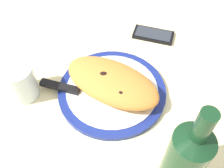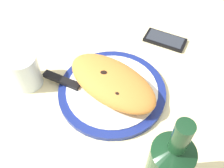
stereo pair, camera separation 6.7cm
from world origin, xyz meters
The scene contains 8 objects.
ground_plane centered at (0.00, 0.00, -1.50)cm, with size 150.00×150.00×3.00cm, color beige.
plate centered at (0.00, 0.00, 0.82)cm, with size 28.39×28.39×1.70cm.
calzone centered at (0.19, 0.18, 4.59)cm, with size 27.29×16.96×5.81cm.
fork centered at (3.38, -5.52, 1.90)cm, with size 17.79×4.85×0.40cm.
knife centered at (7.48, 7.17, 2.20)cm, with size 24.32×11.49×1.20cm.
smartphone centered at (4.16, -25.69, 0.56)cm, with size 13.98×10.46×1.16cm.
water_glass centered at (17.59, 14.90, 4.17)cm, with size 7.87×7.87×9.70cm.
wine_bottle centered at (-24.59, 8.22, 9.84)cm, with size 7.53×7.53×25.13cm.
Camera 1 is at (-26.16, 31.64, 56.13)cm, focal length 41.77 mm.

